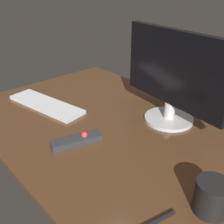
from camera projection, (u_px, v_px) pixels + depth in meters
desk at (126, 134)px, 100.95cm from camera, size 140.00×84.00×2.00cm
monitor at (173, 76)px, 99.73cm from camera, size 48.40×19.74×36.13cm
keyboard at (46, 104)px, 119.98cm from camera, size 40.55×17.96×1.56cm
media_remote at (77, 140)px, 93.11cm from camera, size 10.00×18.75×3.93cm
coffee_mug at (212, 197)px, 65.11cm from camera, size 8.71×8.71×8.93cm
pen at (152, 223)px, 63.06cm from camera, size 3.92×13.70×0.96cm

